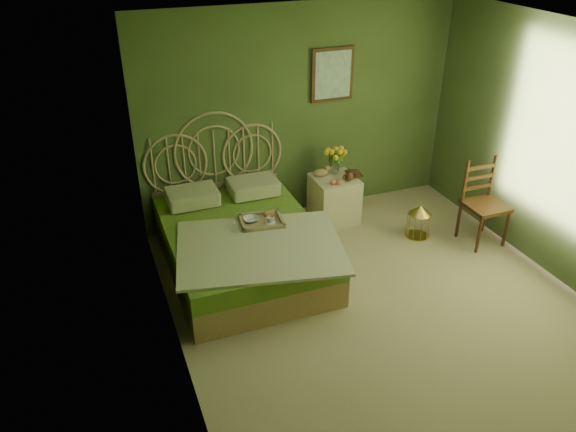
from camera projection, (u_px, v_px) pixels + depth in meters
name	position (u px, v px, depth m)	size (l,w,h in m)	color
floor	(384.00, 308.00, 5.60)	(4.50, 4.50, 0.00)	tan
ceiling	(411.00, 41.00, 4.33)	(4.50, 4.50, 0.00)	silver
wall_back	(300.00, 114.00, 6.80)	(4.00, 4.00, 0.00)	#536B38
wall_left	(170.00, 233.00, 4.34)	(4.50, 4.50, 0.00)	#536B38
wall_right	(571.00, 159.00, 5.59)	(4.50, 4.50, 0.00)	#536B38
wall_art	(333.00, 75.00, 6.68)	(0.54, 0.04, 0.64)	#381B0F
bed	(241.00, 241.00, 6.11)	(1.86, 2.34, 1.45)	tan
nightstand	(334.00, 193.00, 7.02)	(0.53, 0.53, 1.01)	beige
chair	(482.00, 197.00, 6.51)	(0.45, 0.45, 1.00)	#381B0F
birdcage	(419.00, 221.00, 6.72)	(0.27, 0.27, 0.41)	#BC933C
book_lower	(347.00, 174.00, 6.97)	(0.17, 0.23, 0.02)	#381E0F
book_upper	(348.00, 173.00, 6.96)	(0.15, 0.20, 0.02)	#472819
cereal_bowl	(251.00, 220.00, 5.99)	(0.16, 0.16, 0.04)	white
coffee_cup	(270.00, 220.00, 5.95)	(0.08, 0.08, 0.07)	white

